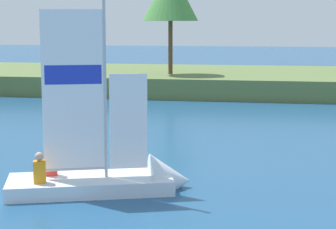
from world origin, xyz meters
TOP-DOWN VIEW (x-y plane):
  - shore_bank at (0.00, 30.16)m, footprint 80.00×11.52m
  - sailboat at (-1.35, 7.10)m, footprint 4.69×2.84m

SIDE VIEW (x-z plane):
  - sailboat at x=-1.35m, z-range -2.44..3.09m
  - shore_bank at x=0.00m, z-range 0.00..1.12m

